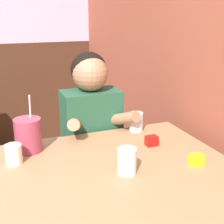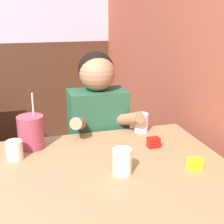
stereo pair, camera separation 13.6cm
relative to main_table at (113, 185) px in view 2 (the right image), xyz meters
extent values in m
cube|color=#9E4C38|center=(0.64, 0.94, 0.65)|extent=(0.06, 4.77, 2.70)
cube|color=#93704C|center=(0.00, 0.00, 0.04)|extent=(1.07, 0.95, 0.04)
cylinder|color=black|center=(-0.49, 0.43, -0.34)|extent=(0.04, 0.04, 0.73)
cylinder|color=black|center=(0.49, 0.43, -0.34)|extent=(0.04, 0.04, 0.73)
cube|color=#235138|center=(0.08, 0.60, -0.47)|extent=(0.31, 0.20, 0.46)
cube|color=#235138|center=(0.08, 0.60, 0.01)|extent=(0.34, 0.20, 0.51)
sphere|color=black|center=(0.08, 0.62, 0.39)|extent=(0.21, 0.21, 0.21)
sphere|color=#9E7051|center=(0.08, 0.60, 0.37)|extent=(0.21, 0.21, 0.21)
cylinder|color=#9E7051|center=(-0.06, 0.46, 0.13)|extent=(0.14, 0.27, 0.15)
cylinder|color=#9E7051|center=(0.21, 0.46, 0.13)|extent=(0.14, 0.27, 0.15)
cylinder|color=#99384C|center=(-0.32, 0.36, 0.14)|extent=(0.13, 0.13, 0.16)
cylinder|color=white|center=(-0.30, 0.36, 0.28)|extent=(0.01, 0.04, 0.14)
cylinder|color=silver|center=(0.28, 0.41, 0.12)|extent=(0.08, 0.08, 0.11)
cylinder|color=silver|center=(0.04, -0.02, 0.12)|extent=(0.08, 0.08, 0.11)
cylinder|color=silver|center=(-0.40, 0.24, 0.11)|extent=(0.08, 0.08, 0.09)
cube|color=#B7140F|center=(0.27, 0.19, 0.09)|extent=(0.06, 0.04, 0.05)
cube|color=yellow|center=(0.35, -0.07, 0.09)|extent=(0.06, 0.04, 0.05)
camera|label=1|loc=(-0.45, -1.09, 0.71)|focal=50.00mm
camera|label=2|loc=(-0.32, -1.14, 0.71)|focal=50.00mm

